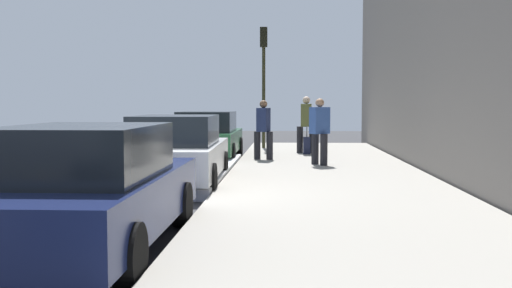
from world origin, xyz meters
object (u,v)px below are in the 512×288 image
object	(u,v)px
parked_car_green	(208,136)
pedestrian_navy_coat	(263,128)
parked_car_navy	(89,189)
pedestrian_blue_coat	(320,130)
rolling_suitcase	(307,145)
traffic_light_pole	(264,67)
pedestrian_olive_coat	(306,123)
parked_car_white	(177,151)

from	to	relation	value
parked_car_green	pedestrian_navy_coat	world-z (taller)	pedestrian_navy_coat
parked_car_green	parked_car_navy	bearing A→B (deg)	-179.51
pedestrian_blue_coat	rolling_suitcase	bearing A→B (deg)	3.63
pedestrian_blue_coat	parked_car_navy	bearing A→B (deg)	160.45
rolling_suitcase	parked_car_green	bearing A→B (deg)	103.73
parked_car_green	traffic_light_pole	distance (m)	4.41
parked_car_navy	pedestrian_olive_coat	xyz separation A→B (m)	(12.77, -2.96, 0.37)
parked_car_navy	pedestrian_blue_coat	world-z (taller)	pedestrian_blue_coat
parked_car_green	pedestrian_navy_coat	bearing A→B (deg)	-123.51
parked_car_white	pedestrian_blue_coat	bearing A→B (deg)	-44.01
parked_car_navy	traffic_light_pole	world-z (taller)	traffic_light_pole
parked_car_green	pedestrian_blue_coat	size ratio (longest dim) A/B	2.55
parked_car_navy	rolling_suitcase	world-z (taller)	parked_car_navy
pedestrian_blue_coat	pedestrian_olive_coat	bearing A→B (deg)	3.46
parked_car_green	pedestrian_navy_coat	size ratio (longest dim) A/B	2.61
parked_car_green	pedestrian_blue_coat	distance (m)	4.26
pedestrian_navy_coat	pedestrian_blue_coat	bearing A→B (deg)	-134.89
parked_car_white	pedestrian_blue_coat	distance (m)	4.58
pedestrian_olive_coat	pedestrian_blue_coat	bearing A→B (deg)	-176.54
pedestrian_blue_coat	parked_car_green	bearing A→B (deg)	50.74
parked_car_white	rolling_suitcase	distance (m)	7.35
traffic_light_pole	pedestrian_olive_coat	bearing A→B (deg)	-147.34
parked_car_white	pedestrian_blue_coat	size ratio (longest dim) A/B	2.63
parked_car_white	pedestrian_navy_coat	xyz separation A→B (m)	(4.81, -1.64, 0.30)
pedestrian_blue_coat	rolling_suitcase	size ratio (longest dim) A/B	1.93
parked_car_navy	rolling_suitcase	size ratio (longest dim) A/B	5.27
parked_car_white	pedestrian_olive_coat	distance (m)	7.67
pedestrian_olive_coat	pedestrian_navy_coat	world-z (taller)	pedestrian_olive_coat
parked_car_green	pedestrian_navy_coat	xyz separation A→B (m)	(-1.17, -1.76, 0.30)
parked_car_green	pedestrian_navy_coat	distance (m)	2.13
pedestrian_blue_coat	pedestrian_navy_coat	bearing A→B (deg)	45.11
parked_car_white	pedestrian_olive_coat	xyz separation A→B (m)	(7.07, -2.94, 0.37)
pedestrian_olive_coat	rolling_suitcase	bearing A→B (deg)	-178.25
parked_car_navy	pedestrian_blue_coat	size ratio (longest dim) A/B	2.72
parked_car_navy	pedestrian_olive_coat	world-z (taller)	pedestrian_olive_coat
traffic_light_pole	parked_car_navy	bearing A→B (deg)	174.32
parked_car_navy	rolling_suitcase	distance (m)	12.78
pedestrian_blue_coat	traffic_light_pole	size ratio (longest dim) A/B	0.40
parked_car_navy	pedestrian_olive_coat	distance (m)	13.12
parked_car_green	rolling_suitcase	xyz separation A→B (m)	(0.75, -3.07, -0.33)
pedestrian_olive_coat	traffic_light_pole	distance (m)	3.34
pedestrian_navy_coat	rolling_suitcase	world-z (taller)	pedestrian_navy_coat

